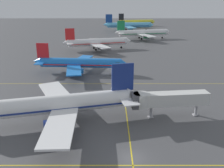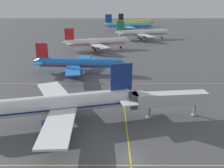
# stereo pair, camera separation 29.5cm
# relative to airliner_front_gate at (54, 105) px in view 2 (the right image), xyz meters

# --- Properties ---
(ground_plane) EXTENTS (600.00, 600.00, 0.00)m
(ground_plane) POSITION_rel_airliner_front_gate_xyz_m (14.65, -12.12, -3.94)
(ground_plane) COLOR #4C4C4F
(airliner_front_gate) EXTENTS (36.65, 31.20, 11.53)m
(airliner_front_gate) POSITION_rel_airliner_front_gate_xyz_m (0.00, 0.00, 0.00)
(airliner_front_gate) COLOR white
(airliner_front_gate) RESTS_ON ground
(airliner_second_row) EXTENTS (32.26, 27.79, 10.03)m
(airliner_second_row) POSITION_rel_airliner_front_gate_xyz_m (0.30, 36.35, -0.51)
(airliner_second_row) COLOR blue
(airliner_second_row) RESTS_ON ground
(airliner_third_row) EXTENTS (34.36, 29.30, 10.86)m
(airliner_third_row) POSITION_rel_airliner_front_gate_xyz_m (4.19, 77.21, -0.23)
(airliner_third_row) COLOR white
(airliner_third_row) RESTS_ON ground
(airliner_far_left_stand) EXTENTS (36.73, 31.20, 11.48)m
(airliner_far_left_stand) POSITION_rel_airliner_front_gate_xyz_m (30.71, 111.83, -0.02)
(airliner_far_left_stand) COLOR white
(airliner_far_left_stand) RESTS_ON ground
(airliner_far_right_stand) EXTENTS (40.62, 34.95, 12.62)m
(airliner_far_right_stand) POSITION_rel_airliner_front_gate_xyz_m (24.47, 156.15, 0.37)
(airliner_far_right_stand) COLOR #5BB7E5
(airliner_far_right_stand) RESTS_ON ground
(airliner_distant_taxiway) EXTENTS (36.82, 31.35, 11.58)m
(airliner_distant_taxiway) POSITION_rel_airliner_front_gate_xyz_m (33.49, 187.84, 0.02)
(airliner_distant_taxiway) COLOR yellow
(airliner_distant_taxiway) RESTS_ON ground
(taxiway_markings) EXTENTS (136.21, 85.08, 0.01)m
(taxiway_markings) POSITION_rel_airliner_front_gate_xyz_m (14.65, 5.22, -3.93)
(taxiway_markings) COLOR yellow
(taxiway_markings) RESTS_ON ground
(jet_bridge) EXTENTS (16.65, 4.64, 5.58)m
(jet_bridge) POSITION_rel_airliner_front_gate_xyz_m (22.38, 2.42, 0.12)
(jet_bridge) COLOR silver
(jet_bridge) RESTS_ON ground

